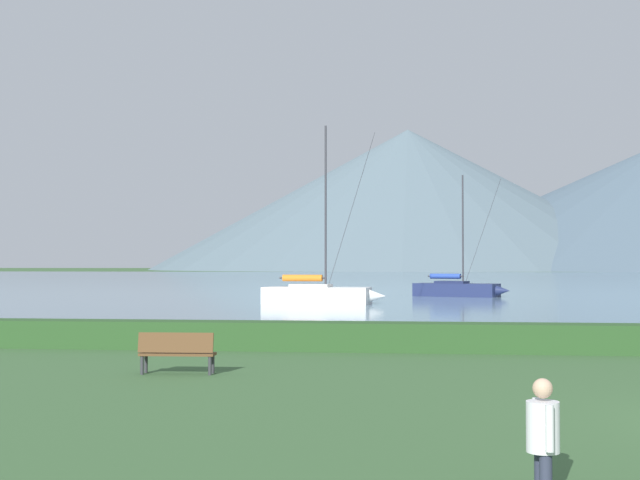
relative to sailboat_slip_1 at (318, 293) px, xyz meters
The scene contains 7 objects.
harbor_water 97.84m from the sailboat_slip_1, 82.75° to the left, with size 320.00×246.00×0.00m, color slate.
hedge_line 31.46m from the sailboat_slip_1, 66.90° to the right, with size 80.00×1.20×0.82m, color #284C23.
sailboat_slip_1 is the anchor object (origin of this frame).
sailboat_slip_4 16.22m from the sailboat_slip_1, 55.81° to the left, with size 7.38×4.40×9.29m.
park_bench_under_tree 34.77m from the sailboat_slip_1, 88.41° to the right, with size 1.73×0.55×0.95m.
person_seated_viewer 44.90m from the sailboat_slip_1, 80.01° to the right, with size 0.36×0.56×1.25m.
distant_hill_west_ridge 334.04m from the sailboat_slip_1, 90.01° to the left, with size 227.19×227.19×62.23m, color slate.
Camera 1 is at (-5.84, -14.00, 2.49)m, focal length 48.85 mm.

